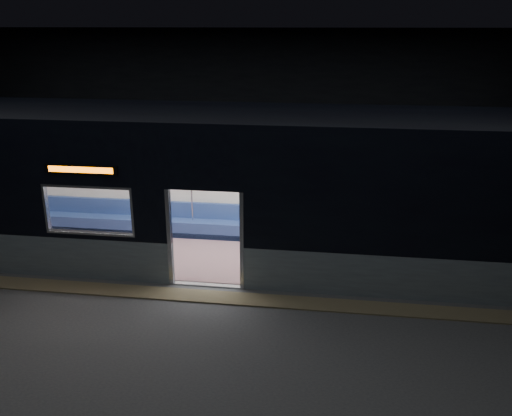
# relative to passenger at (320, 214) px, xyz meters

# --- Properties ---
(station_floor) EXTENTS (24.00, 14.00, 0.01)m
(station_floor) POSITION_rel_passenger_xyz_m (-2.22, -3.55, -0.80)
(station_floor) COLOR #47494C
(station_floor) RESTS_ON ground
(station_envelope) EXTENTS (24.00, 14.00, 5.00)m
(station_envelope) POSITION_rel_passenger_xyz_m (-2.22, -3.55, 2.87)
(station_envelope) COLOR black
(station_envelope) RESTS_ON station_floor
(tactile_strip) EXTENTS (22.80, 0.50, 0.03)m
(tactile_strip) POSITION_rel_passenger_xyz_m (-2.22, -3.00, -0.78)
(tactile_strip) COLOR #8C7F59
(tactile_strip) RESTS_ON station_floor
(metro_car) EXTENTS (18.00, 3.04, 3.35)m
(metro_car) POSITION_rel_passenger_xyz_m (-2.22, -1.00, 1.05)
(metro_car) COLOR #899BA3
(metro_car) RESTS_ON station_floor
(passenger) EXTENTS (0.40, 0.68, 1.36)m
(passenger) POSITION_rel_passenger_xyz_m (0.00, 0.00, 0.00)
(passenger) COLOR black
(passenger) RESTS_ON metro_car
(handbag) EXTENTS (0.29, 0.25, 0.14)m
(handbag) POSITION_rel_passenger_xyz_m (0.04, -0.22, -0.12)
(handbag) COLOR black
(handbag) RESTS_ON passenger
(transit_map) EXTENTS (0.97, 0.03, 0.63)m
(transit_map) POSITION_rel_passenger_xyz_m (-0.90, 0.31, 0.67)
(transit_map) COLOR white
(transit_map) RESTS_ON metro_car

